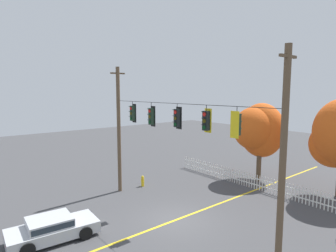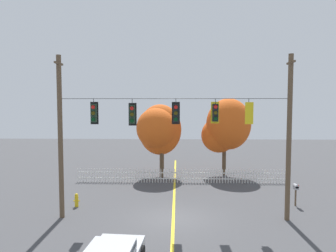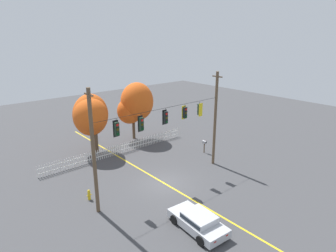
% 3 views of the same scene
% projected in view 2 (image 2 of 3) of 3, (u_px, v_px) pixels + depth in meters
% --- Properties ---
extents(ground, '(80.00, 80.00, 0.00)m').
position_uv_depth(ground, '(173.00, 219.00, 17.10)').
color(ground, '#424244').
extents(lane_centerline_stripe, '(0.16, 36.00, 0.01)m').
position_uv_depth(lane_centerline_stripe, '(173.00, 218.00, 17.10)').
color(lane_centerline_stripe, gold).
rests_on(lane_centerline_stripe, ground).
extents(signal_support_span, '(12.55, 1.10, 8.87)m').
position_uv_depth(signal_support_span, '(173.00, 136.00, 16.80)').
color(signal_support_span, brown).
rests_on(signal_support_span, ground).
extents(traffic_signal_northbound_primary, '(0.43, 0.38, 1.38)m').
position_uv_depth(traffic_signal_northbound_primary, '(94.00, 113.00, 16.85)').
color(traffic_signal_northbound_primary, black).
extents(traffic_signal_westbound_side, '(0.43, 0.38, 1.45)m').
position_uv_depth(traffic_signal_westbound_side, '(132.00, 114.00, 16.79)').
color(traffic_signal_westbound_side, black).
extents(traffic_signal_southbound_primary, '(0.43, 0.38, 1.37)m').
position_uv_depth(traffic_signal_southbound_primary, '(176.00, 113.00, 16.72)').
color(traffic_signal_southbound_primary, black).
extents(traffic_signal_eastbound_side, '(0.43, 0.38, 1.33)m').
position_uv_depth(traffic_signal_eastbound_side, '(215.00, 113.00, 16.65)').
color(traffic_signal_eastbound_side, black).
extents(traffic_signal_northbound_secondary, '(0.43, 0.38, 1.35)m').
position_uv_depth(traffic_signal_northbound_secondary, '(249.00, 113.00, 16.58)').
color(traffic_signal_northbound_secondary, black).
extents(white_picket_fence, '(16.57, 0.06, 1.10)m').
position_uv_depth(white_picket_fence, '(180.00, 176.00, 24.95)').
color(white_picket_fence, white).
rests_on(white_picket_fence, ground).
extents(autumn_maple_near_fence, '(3.82, 3.80, 6.26)m').
position_uv_depth(autumn_maple_near_fence, '(159.00, 129.00, 26.87)').
color(autumn_maple_near_fence, brown).
rests_on(autumn_maple_near_fence, ground).
extents(autumn_maple_mid, '(4.24, 3.64, 6.78)m').
position_uv_depth(autumn_maple_mid, '(226.00, 127.00, 27.23)').
color(autumn_maple_mid, brown).
rests_on(autumn_maple_mid, ground).
extents(fire_hydrant, '(0.38, 0.22, 0.83)m').
position_uv_depth(fire_hydrant, '(77.00, 200.00, 19.08)').
color(fire_hydrant, gold).
rests_on(fire_hydrant, ground).
extents(roadside_mailbox, '(0.25, 0.44, 1.35)m').
position_uv_depth(roadside_mailbox, '(296.00, 188.00, 19.19)').
color(roadside_mailbox, brown).
rests_on(roadside_mailbox, ground).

